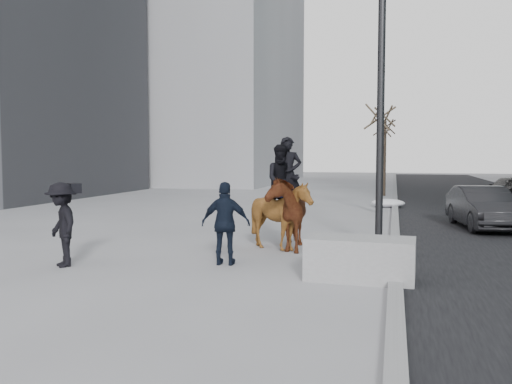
% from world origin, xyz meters
% --- Properties ---
extents(ground, '(120.00, 120.00, 0.00)m').
position_xyz_m(ground, '(0.00, 0.00, 0.00)').
color(ground, gray).
rests_on(ground, ground).
extents(curb, '(0.25, 90.00, 0.12)m').
position_xyz_m(curb, '(3.00, 10.00, 0.06)').
color(curb, gray).
rests_on(curb, ground).
extents(planter, '(2.02, 1.08, 0.79)m').
position_xyz_m(planter, '(2.36, -0.22, 0.39)').
color(planter, gray).
rests_on(planter, ground).
extents(car_near, '(1.95, 4.17, 1.32)m').
position_xyz_m(car_near, '(5.67, 7.82, 0.66)').
color(car_near, black).
rests_on(car_near, ground).
extents(car_far, '(2.17, 4.61, 1.30)m').
position_xyz_m(car_far, '(8.14, 16.22, 0.65)').
color(car_far, black).
rests_on(car_far, ground).
extents(tree_near, '(1.20, 1.20, 4.59)m').
position_xyz_m(tree_near, '(2.40, 11.49, 2.30)').
color(tree_near, '#3A2B22').
rests_on(tree_near, ground).
extents(tree_far, '(1.20, 1.20, 4.66)m').
position_xyz_m(tree_far, '(2.40, 20.85, 2.33)').
color(tree_far, '#32231D').
rests_on(tree_far, ground).
extents(mounted_left, '(1.34, 2.28, 2.76)m').
position_xyz_m(mounted_left, '(0.38, 2.75, 1.03)').
color(mounted_left, '#491A0E').
rests_on(mounted_left, ground).
extents(mounted_right, '(1.77, 1.88, 2.57)m').
position_xyz_m(mounted_right, '(0.30, 2.50, 1.03)').
color(mounted_right, '#492C0E').
rests_on(mounted_right, ground).
extents(feeder, '(1.07, 0.92, 1.75)m').
position_xyz_m(feeder, '(-0.47, 0.46, 0.88)').
color(feeder, black).
rests_on(feeder, ground).
extents(camera_crew, '(1.28, 1.24, 1.75)m').
position_xyz_m(camera_crew, '(-3.71, -0.54, 0.89)').
color(camera_crew, black).
rests_on(camera_crew, ground).
extents(lamppost, '(0.25, 2.57, 9.09)m').
position_xyz_m(lamppost, '(2.60, 3.46, 4.99)').
color(lamppost, black).
rests_on(lamppost, ground).
extents(snow_piles, '(1.45, 12.92, 0.37)m').
position_xyz_m(snow_piles, '(2.70, 8.19, 0.18)').
color(snow_piles, white).
rests_on(snow_piles, ground).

